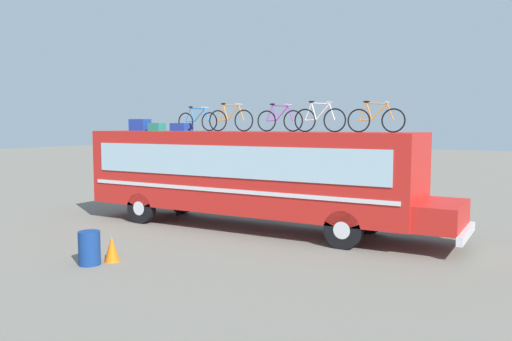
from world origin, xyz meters
The scene contains 12 objects.
ground_plane centered at (0.00, 0.00, 0.00)m, with size 120.00×120.00×0.00m, color slate.
bus centered at (0.16, 0.00, 1.87)m, with size 12.71×2.63×3.21m.
luggage_bag_1 centered at (-4.73, 0.16, 3.43)m, with size 0.73×0.46×0.44m, color #193899.
luggage_bag_2 centered at (-3.83, 0.06, 3.36)m, with size 0.53×0.39×0.29m, color #1E7F66.
luggage_bag_3 centered at (-2.90, 0.35, 3.36)m, with size 0.66×0.54×0.28m, color #193899.
rooftop_bicycle_1 centered at (-2.17, 0.33, 3.58)m, with size 1.70×0.44×0.89m.
rooftop_bicycle_2 centered at (-0.58, 0.05, 3.61)m, with size 1.76×0.44×0.96m.
rooftop_bicycle_3 centered at (1.11, 0.36, 3.60)m, with size 1.66×0.44×0.92m.
rooftop_bicycle_4 centered at (2.76, -0.25, 3.60)m, with size 1.66×0.44×0.94m.
rooftop_bicycle_5 centered at (4.42, -0.12, 3.59)m, with size 1.68×0.44×0.91m.
trash_bin centered at (-0.95, -5.81, 0.42)m, with size 0.53×0.53×0.83m, color navy.
traffic_cone centered at (-0.69, -5.32, 0.32)m, with size 0.38×0.38×0.63m, color orange.
Camera 1 is at (8.70, -14.37, 3.43)m, focal length 35.64 mm.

